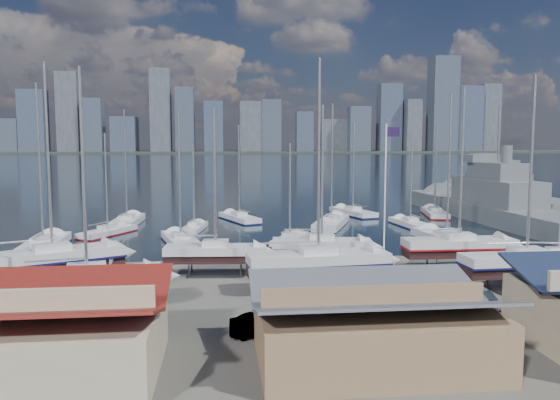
{
  "coord_description": "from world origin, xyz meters",
  "views": [
    {
      "loc": [
        -7.83,
        -52.9,
        11.44
      ],
      "look_at": [
        -1.19,
        8.0,
        5.0
      ],
      "focal_mm": 35.0,
      "sensor_mm": 36.0,
      "label": 1
    }
  ],
  "objects": [
    {
      "name": "naval_ship_west",
      "position": [
        44.0,
        44.83,
        1.66
      ],
      "size": [
        9.25,
        41.45,
        17.7
      ],
      "rotation": [
        0.0,
        0.0,
        1.64
      ],
      "color": "#5B5F64",
      "rests_on": "water"
    },
    {
      "name": "sailboat_moored_0",
      "position": [
        -26.56,
        6.23,
        0.31
      ],
      "size": [
        4.34,
        12.55,
        18.43
      ],
      "rotation": [
        0.0,
        0.0,
        1.64
      ],
      "color": "black",
      "rests_on": "water"
    },
    {
      "name": "sailboat_cradle_4",
      "position": [
        1.3,
        -4.36,
        2.01
      ],
      "size": [
        9.26,
        3.66,
        14.81
      ],
      "rotation": [
        0.0,
        0.0,
        -0.13
      ],
      "color": "#2D2D33",
      "rests_on": "ground"
    },
    {
      "name": "shed_red",
      "position": [
        -18.0,
        -26.0,
        2.32
      ],
      "size": [
        14.7,
        9.45,
        4.51
      ],
      "color": "#BFB293",
      "rests_on": "ground"
    },
    {
      "name": "sailboat_moored_3",
      "position": [
        -12.38,
        8.24,
        0.31
      ],
      "size": [
        5.42,
        10.76,
        15.5
      ],
      "rotation": [
        0.0,
        0.0,
        1.83
      ],
      "color": "black",
      "rests_on": "water"
    },
    {
      "name": "shed_grey",
      "position": [
        0.0,
        -26.0,
        2.15
      ],
      "size": [
        12.6,
        8.4,
        4.17
      ],
      "color": "#8C6B4C",
      "rests_on": "ground"
    },
    {
      "name": "sailboat_moored_6",
      "position": [
        -0.01,
        8.37,
        0.31
      ],
      "size": [
        5.46,
        8.16,
        11.93
      ],
      "rotation": [
        0.0,
        0.0,
        1.12
      ],
      "color": "black",
      "rests_on": "water"
    },
    {
      "name": "sailboat_moored_9",
      "position": [
        17.62,
        5.78,
        0.32
      ],
      "size": [
        4.48,
        11.97,
        17.66
      ],
      "rotation": [
        0.0,
        0.0,
        1.68
      ],
      "color": "black",
      "rests_on": "water"
    },
    {
      "name": "sailboat_cradle_5",
      "position": [
        15.78,
        -13.54,
        2.1
      ],
      "size": [
        10.36,
        3.2,
        16.57
      ],
      "rotation": [
        0.0,
        0.0,
        0.03
      ],
      "color": "#2D2D33",
      "rests_on": "ground"
    },
    {
      "name": "far_shore",
      "position": [
        0.0,
        560.0,
        1.1
      ],
      "size": [
        1400.0,
        80.0,
        2.2
      ],
      "primitive_type": "cube",
      "color": "#2D332D",
      "rests_on": "ground"
    },
    {
      "name": "sailboat_cradle_3",
      "position": [
        -0.37,
        -11.87,
        2.16
      ],
      "size": [
        11.34,
        4.19,
        17.77
      ],
      "rotation": [
        0.0,
        0.0,
        0.1
      ],
      "color": "#2D2D33",
      "rests_on": "ground"
    },
    {
      "name": "skyline",
      "position": [
        -7.83,
        553.76,
        39.09
      ],
      "size": [
        639.14,
        43.8,
        107.69
      ],
      "color": "#475166",
      "rests_on": "far_shore"
    },
    {
      "name": "flagpole",
      "position": [
        5.41,
        -10.4,
        7.52
      ],
      "size": [
        1.14,
        0.12,
        12.95
      ],
      "color": "white",
      "rests_on": "ground"
    },
    {
      "name": "sailboat_cradle_2",
      "position": [
        -8.35,
        -6.23,
        1.99
      ],
      "size": [
        8.9,
        3.06,
        14.4
      ],
      "rotation": [
        0.0,
        0.0,
        -0.07
      ],
      "color": "#2D2D33",
      "rests_on": "ground"
    },
    {
      "name": "sailboat_moored_5",
      "position": [
        -5.19,
        26.35,
        0.31
      ],
      "size": [
        6.15,
        10.12,
        14.65
      ],
      "rotation": [
        0.0,
        0.0,
        1.95
      ],
      "color": "black",
      "rests_on": "water"
    },
    {
      "name": "sailboat_moored_2",
      "position": [
        -20.85,
        23.92,
        0.32
      ],
      "size": [
        3.54,
        11.19,
        16.72
      ],
      "rotation": [
        0.0,
        0.0,
        1.53
      ],
      "color": "black",
      "rests_on": "water"
    },
    {
      "name": "sailboat_cradle_6",
      "position": [
        13.58,
        -6.25,
        2.09
      ],
      "size": [
        10.15,
        2.92,
        16.35
      ],
      "rotation": [
        0.0,
        0.0,
        -0.01
      ],
      "color": "#2D2D33",
      "rests_on": "ground"
    },
    {
      "name": "sailboat_moored_10",
      "position": [
        17.82,
        18.36,
        0.31
      ],
      "size": [
        3.46,
        9.38,
        13.71
      ],
      "rotation": [
        0.0,
        0.0,
        1.67
      ],
      "color": "black",
      "rests_on": "water"
    },
    {
      "name": "car_c",
      "position": [
        -1.98,
        -19.39,
        0.8
      ],
      "size": [
        3.14,
        5.96,
        1.6
      ],
      "primitive_type": "imported",
      "rotation": [
        0.0,
        0.0,
        -0.09
      ],
      "color": "gray",
      "rests_on": "ground"
    },
    {
      "name": "sailboat_moored_4",
      "position": [
        -11.34,
        18.17,
        0.33
      ],
      "size": [
        3.47,
        8.12,
        11.87
      ],
      "rotation": [
        0.0,
        0.0,
        1.41
      ],
      "color": "black",
      "rests_on": "water"
    },
    {
      "name": "car_a",
      "position": [
        -12.62,
        -21.12,
        0.74
      ],
      "size": [
        2.33,
        4.55,
        1.48
      ],
      "primitive_type": "imported",
      "rotation": [
        0.0,
        0.0,
        0.14
      ],
      "color": "gray",
      "rests_on": "ground"
    },
    {
      "name": "sailboat_moored_7",
      "position": [
        7.12,
        19.54,
        0.32
      ],
      "size": [
        7.25,
        11.92,
        17.43
      ],
      "rotation": [
        0.0,
        0.0,
        1.19
      ],
      "color": "black",
      "rests_on": "water"
    },
    {
      "name": "sailboat_moored_1",
      "position": [
        -21.85,
        15.81,
        0.31
      ],
      "size": [
        6.36,
        8.98,
        13.24
      ],
      "rotation": [
        0.0,
        0.0,
        1.08
      ],
      "color": "black",
      "rests_on": "water"
    },
    {
      "name": "naval_ship_east",
      "position": [
        32.13,
        22.41,
        1.66
      ],
      "size": [
        9.42,
        47.32,
        18.23
      ],
      "rotation": [
        0.0,
        0.0,
        1.61
      ],
      "color": "#5B5F64",
      "rests_on": "water"
    },
    {
      "name": "water",
      "position": [
        0.0,
        300.0,
        -0.15
      ],
      "size": [
        1400.0,
        600.0,
        0.4
      ],
      "primitive_type": "cube",
      "color": "#172735",
      "rests_on": "ground"
    },
    {
      "name": "car_b",
      "position": [
        -5.4,
        -21.69,
        0.67
      ],
      "size": [
        4.1,
        1.45,
        1.35
      ],
      "primitive_type": "imported",
      "rotation": [
        0.0,
        0.0,
        1.57
      ],
      "color": "gray",
      "rests_on": "ground"
    },
    {
      "name": "sailboat_moored_11",
      "position": [
        25.41,
        28.62,
        0.31
      ],
      "size": [
        4.88,
        10.53,
        15.19
      ],
      "rotation": [
        0.0,
        0.0,
        1.36
      ],
      "color": "black",
      "rests_on": "water"
    },
    {
      "name": "ground",
      "position": [
        0.0,
        -10.0,
        0.0
      ],
      "size": [
        1400.0,
        1400.0,
        0.0
      ],
      "primitive_type": "plane",
      "color": "#605E59",
      "rests_on": "ground"
    },
    {
      "name": "car_d",
      "position": [
        9.82,
        -18.1,
        0.73
      ],
      "size": [
        2.16,
        5.05,
        1.45
      ],
      "primitive_type": "imported",
      "rotation": [
        0.0,
        0.0,
        0.03
      ],
      "color": "gray",
      "rests_on": "ground"
    },
    {
      "name": "sailboat_cradle_1",
      "position": [
        -16.89,
        -15.65,
        2.09
      ],
      "size": [
        10.54,
        5.05,
        16.39
      ],
      "rotation": [
        0.0,
        0.0,
        0.23
      ],
      "color": "#2D2D33",
      "rests_on": "ground"
    },
    {
      "name": "sailboat_cradle_0",
      "position": [
        -21.27,
        -8.37,
        2.16
      ],
      "size": [
        11.25,
        7.61,
        17.67
      ],
      "rotation": [
        0.0,
        0.0,
        0.45
      ],
      "color": "#2D2D33",
      "rests_on": "ground"
    },
    {
      "name": "sailboat_cradle_7",
      "position": [
        19.65,
        -11.77,
        1.9
      ],
      "size": [
        7.77,
        3.7,
        12.51
      ],
      "rotation": [
        0.0,
        0.0,
        -0.22
      ],
      "color": "#2D2D33",
      "rests_on": "ground"
    },
    {
      "name": "sailboat_moored_8",
      "position": [
        12.88,
        30.78,
        0.31
      ],
      "size": [
        5.84,
        10.7,
        15.42
      ],
      "rotation": [
        0.0,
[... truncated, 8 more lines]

